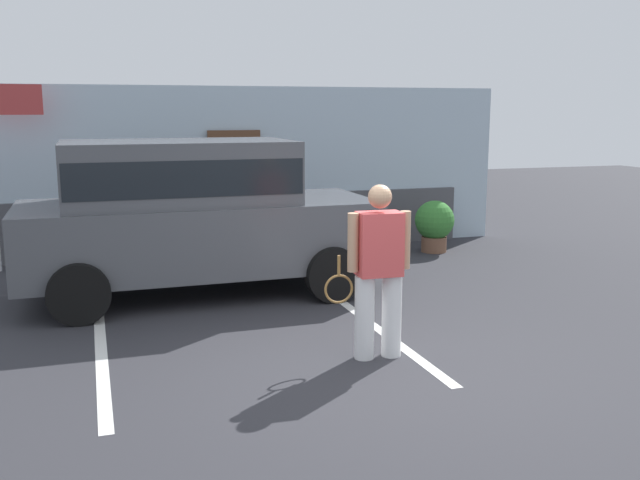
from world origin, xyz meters
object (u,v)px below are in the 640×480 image
at_px(tennis_player_man, 378,270).
at_px(flag_pole, 4,140).
at_px(parked_suv, 191,210).
at_px(potted_plant_by_porch, 434,223).

height_order(tennis_player_man, flag_pole, flag_pole).
height_order(parked_suv, potted_plant_by_porch, parked_suv).
relative_size(parked_suv, flag_pole, 1.61).
bearing_deg(parked_suv, tennis_player_man, -65.75).
bearing_deg(flag_pole, parked_suv, -43.22).
bearing_deg(potted_plant_by_porch, tennis_player_man, -122.78).
distance_m(parked_suv, tennis_player_man, 3.38).
distance_m(potted_plant_by_porch, flag_pole, 7.03).
bearing_deg(parked_suv, potted_plant_by_porch, 19.62).
xyz_separation_m(tennis_player_man, potted_plant_by_porch, (3.00, 4.66, -0.40)).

